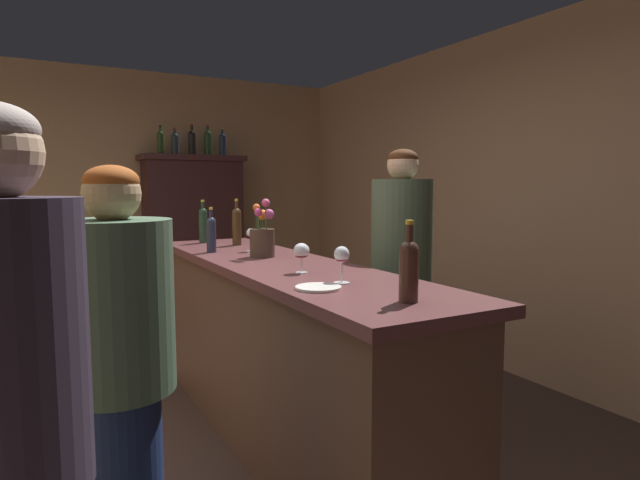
{
  "coord_description": "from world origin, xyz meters",
  "views": [
    {
      "loc": [
        -0.57,
        -2.66,
        1.47
      ],
      "look_at": [
        0.94,
        0.07,
        1.16
      ],
      "focal_mm": 29.89,
      "sensor_mm": 36.0,
      "label": 1
    }
  ],
  "objects_px": {
    "display_cabinet": "(194,236)",
    "patron_redhead": "(119,376)",
    "wine_bottle_chardonnay": "(409,267)",
    "display_bottle_midleft": "(175,143)",
    "wine_bottle_riesling": "(237,225)",
    "bar_counter": "(280,352)",
    "wine_glass_rear": "(251,234)",
    "wine_bottle_rose": "(211,233)",
    "display_bottle_right": "(222,144)",
    "bartender": "(401,277)",
    "display_bottle_midright": "(208,142)",
    "wine_glass_mid": "(342,257)",
    "display_bottle_center": "(192,141)",
    "cheese_plate": "(318,288)",
    "wine_bottle_merlot": "(203,223)",
    "patron_by_cabinet": "(8,447)",
    "display_bottle_left": "(161,141)",
    "flower_arrangement": "(262,238)",
    "wine_glass_front": "(301,252)"
  },
  "relations": [
    {
      "from": "wine_bottle_merlot",
      "to": "bar_counter",
      "type": "bearing_deg",
      "value": -86.41
    },
    {
      "from": "display_cabinet",
      "to": "wine_bottle_riesling",
      "type": "relative_size",
      "value": 5.39
    },
    {
      "from": "display_cabinet",
      "to": "display_bottle_right",
      "type": "relative_size",
      "value": 5.8
    },
    {
      "from": "bar_counter",
      "to": "display_bottle_midright",
      "type": "xyz_separation_m",
      "value": [
        0.53,
        3.02,
        1.42
      ]
    },
    {
      "from": "display_bottle_midleft",
      "to": "patron_redhead",
      "type": "distance_m",
      "value": 4.19
    },
    {
      "from": "display_bottle_midright",
      "to": "patron_by_cabinet",
      "type": "xyz_separation_m",
      "value": [
        -1.82,
        -4.43,
        -1.04
      ]
    },
    {
      "from": "flower_arrangement",
      "to": "bartender",
      "type": "distance_m",
      "value": 0.87
    },
    {
      "from": "wine_bottle_chardonnay",
      "to": "display_bottle_midleft",
      "type": "relative_size",
      "value": 1.07
    },
    {
      "from": "display_cabinet",
      "to": "patron_redhead",
      "type": "distance_m",
      "value": 4.11
    },
    {
      "from": "wine_bottle_riesling",
      "to": "display_bottle_midleft",
      "type": "xyz_separation_m",
      "value": [
        0.08,
        2.08,
        0.73
      ]
    },
    {
      "from": "display_cabinet",
      "to": "wine_bottle_chardonnay",
      "type": "height_order",
      "value": "display_cabinet"
    },
    {
      "from": "bar_counter",
      "to": "bartender",
      "type": "relative_size",
      "value": 1.67
    },
    {
      "from": "wine_bottle_merlot",
      "to": "display_bottle_right",
      "type": "relative_size",
      "value": 1.04
    },
    {
      "from": "wine_bottle_riesling",
      "to": "display_bottle_right",
      "type": "relative_size",
      "value": 1.08
    },
    {
      "from": "bar_counter",
      "to": "patron_redhead",
      "type": "relative_size",
      "value": 1.83
    },
    {
      "from": "display_bottle_midright",
      "to": "display_bottle_right",
      "type": "xyz_separation_m",
      "value": [
        0.17,
        0.0,
        -0.01
      ]
    },
    {
      "from": "wine_bottle_riesling",
      "to": "patron_redhead",
      "type": "relative_size",
      "value": 0.22
    },
    {
      "from": "wine_glass_mid",
      "to": "wine_bottle_chardonnay",
      "type": "bearing_deg",
      "value": -87.67
    },
    {
      "from": "display_bottle_midright",
      "to": "wine_glass_mid",
      "type": "bearing_deg",
      "value": -98.45
    },
    {
      "from": "bar_counter",
      "to": "wine_bottle_riesling",
      "type": "xyz_separation_m",
      "value": [
        0.09,
        0.94,
        0.67
      ]
    },
    {
      "from": "wine_bottle_merlot",
      "to": "bartender",
      "type": "xyz_separation_m",
      "value": [
        0.81,
        -1.37,
        -0.27
      ]
    },
    {
      "from": "display_bottle_midleft",
      "to": "bartender",
      "type": "bearing_deg",
      "value": -80.04
    },
    {
      "from": "wine_bottle_riesling",
      "to": "wine_bottle_rose",
      "type": "bearing_deg",
      "value": -132.08
    },
    {
      "from": "cheese_plate",
      "to": "wine_bottle_rose",
      "type": "bearing_deg",
      "value": 90.56
    },
    {
      "from": "bar_counter",
      "to": "wine_glass_rear",
      "type": "bearing_deg",
      "value": 84.92
    },
    {
      "from": "patron_by_cabinet",
      "to": "display_bottle_center",
      "type": "bearing_deg",
      "value": 13.94
    },
    {
      "from": "patron_by_cabinet",
      "to": "wine_bottle_rose",
      "type": "bearing_deg",
      "value": 6.02
    },
    {
      "from": "wine_glass_rear",
      "to": "display_bottle_center",
      "type": "relative_size",
      "value": 0.45
    },
    {
      "from": "bar_counter",
      "to": "wine_glass_mid",
      "type": "distance_m",
      "value": 0.97
    },
    {
      "from": "cheese_plate",
      "to": "patron_redhead",
      "type": "distance_m",
      "value": 0.83
    },
    {
      "from": "wine_bottle_merlot",
      "to": "patron_redhead",
      "type": "distance_m",
      "value": 2.29
    },
    {
      "from": "display_bottle_left",
      "to": "display_bottle_center",
      "type": "xyz_separation_m",
      "value": [
        0.33,
        -0.0,
        0.01
      ]
    },
    {
      "from": "wine_bottle_riesling",
      "to": "display_bottle_midleft",
      "type": "bearing_deg",
      "value": 87.76
    },
    {
      "from": "wine_glass_rear",
      "to": "wine_bottle_merlot",
      "type": "bearing_deg",
      "value": 100.56
    },
    {
      "from": "flower_arrangement",
      "to": "patron_by_cabinet",
      "type": "distance_m",
      "value": 2.12
    },
    {
      "from": "bartender",
      "to": "bar_counter",
      "type": "bearing_deg",
      "value": -8.02
    },
    {
      "from": "cheese_plate",
      "to": "display_bottle_right",
      "type": "relative_size",
      "value": 0.62
    },
    {
      "from": "display_bottle_right",
      "to": "patron_redhead",
      "type": "relative_size",
      "value": 0.2
    },
    {
      "from": "wine_glass_front",
      "to": "flower_arrangement",
      "type": "xyz_separation_m",
      "value": [
        0.06,
        0.64,
        0.01
      ]
    },
    {
      "from": "display_bottle_left",
      "to": "flower_arrangement",
      "type": "bearing_deg",
      "value": -90.38
    },
    {
      "from": "cheese_plate",
      "to": "display_bottle_midleft",
      "type": "height_order",
      "value": "display_bottle_midleft"
    },
    {
      "from": "display_bottle_midleft",
      "to": "display_bottle_left",
      "type": "bearing_deg",
      "value": 180.0
    },
    {
      "from": "wine_bottle_chardonnay",
      "to": "display_bottle_left",
      "type": "relative_size",
      "value": 1.01
    },
    {
      "from": "wine_bottle_riesling",
      "to": "display_bottle_midleft",
      "type": "relative_size",
      "value": 1.18
    },
    {
      "from": "wine_glass_front",
      "to": "display_cabinet",
      "type": "bearing_deg",
      "value": 83.19
    },
    {
      "from": "display_bottle_midright",
      "to": "display_bottle_right",
      "type": "relative_size",
      "value": 1.07
    },
    {
      "from": "wine_glass_mid",
      "to": "wine_glass_rear",
      "type": "xyz_separation_m",
      "value": [
        0.08,
        1.27,
        -0.01
      ]
    },
    {
      "from": "wine_bottle_merlot",
      "to": "patron_by_cabinet",
      "type": "height_order",
      "value": "patron_by_cabinet"
    },
    {
      "from": "display_cabinet",
      "to": "display_bottle_midleft",
      "type": "distance_m",
      "value": 1.01
    },
    {
      "from": "display_cabinet",
      "to": "bartender",
      "type": "bearing_deg",
      "value": -83.17
    }
  ]
}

